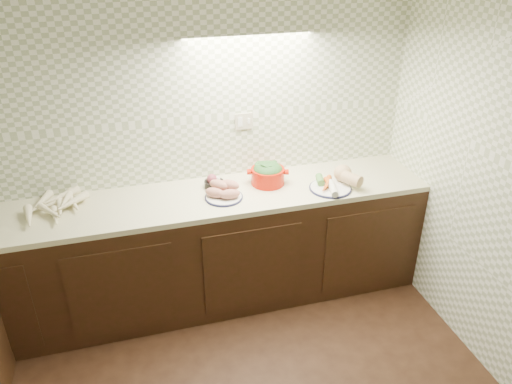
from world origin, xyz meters
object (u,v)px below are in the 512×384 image
object	(u,v)px
sweet_potato_plate	(224,192)
dutch_oven	(268,173)
onion_bowl	(214,182)
veg_plate	(336,179)
parsnip_pile	(60,209)

from	to	relation	value
sweet_potato_plate	dutch_oven	distance (m)	0.38
sweet_potato_plate	onion_bowl	bearing A→B (deg)	102.11
veg_plate	parsnip_pile	bearing A→B (deg)	176.47
parsnip_pile	veg_plate	size ratio (longest dim) A/B	1.10
parsnip_pile	veg_plate	world-z (taller)	veg_plate
sweet_potato_plate	dutch_oven	world-z (taller)	dutch_oven
onion_bowl	dutch_oven	world-z (taller)	dutch_oven
dutch_oven	onion_bowl	bearing A→B (deg)	-171.31
parsnip_pile	onion_bowl	world-z (taller)	onion_bowl
sweet_potato_plate	onion_bowl	distance (m)	0.18
sweet_potato_plate	veg_plate	size ratio (longest dim) A/B	0.70
parsnip_pile	onion_bowl	bearing A→B (deg)	5.44
sweet_potato_plate	dutch_oven	size ratio (longest dim) A/B	0.89
sweet_potato_plate	onion_bowl	size ratio (longest dim) A/B	1.97
onion_bowl	parsnip_pile	bearing A→B (deg)	-174.56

